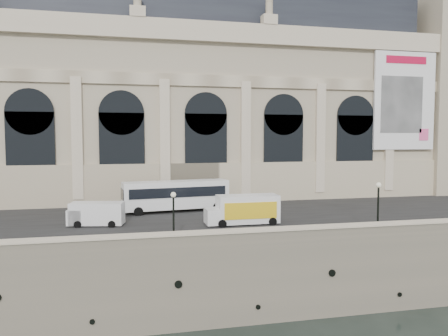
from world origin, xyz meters
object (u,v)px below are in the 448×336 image
object	(u,v)px
box_truck	(244,210)
van_c	(248,210)
van_b	(94,214)
lamp_left	(174,218)
bus_left	(176,195)
lamp_right	(378,208)

from	to	relation	value
box_truck	van_c	bearing A→B (deg)	50.70
van_b	lamp_left	world-z (taller)	lamp_left
bus_left	box_truck	distance (m)	9.87
van_c	lamp_left	size ratio (longest dim) A/B	1.39
van_c	lamp_left	world-z (taller)	lamp_left
van_b	lamp_left	bearing A→B (deg)	-52.78
lamp_right	box_truck	bearing A→B (deg)	148.08
van_c	lamp_right	distance (m)	11.78
bus_left	lamp_right	size ratio (longest dim) A/B	2.68
bus_left	lamp_left	bearing A→B (deg)	-97.07
bus_left	van_c	size ratio (longest dim) A/B	2.10
box_truck	van_b	bearing A→B (deg)	170.31
bus_left	van_b	xyz separation A→B (m)	(-8.21, -5.93, -0.78)
bus_left	van_c	bearing A→B (deg)	-51.50
van_c	lamp_left	bearing A→B (deg)	-138.54
van_b	box_truck	world-z (taller)	box_truck
van_b	lamp_right	size ratio (longest dim) A/B	1.19
box_truck	lamp_left	xyz separation A→B (m)	(-7.18, -6.14, 0.61)
bus_left	lamp_left	distance (m)	14.50
van_c	lamp_left	distance (m)	10.40
lamp_right	lamp_left	bearing A→B (deg)	179.63
van_c	van_b	bearing A→B (deg)	173.57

